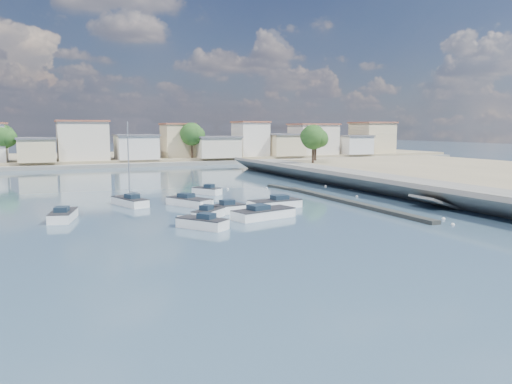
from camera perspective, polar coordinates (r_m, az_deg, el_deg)
ground at (r=78.87m, az=-6.02°, el=1.38°), size 400.00×400.00×0.00m
seawall_walkway at (r=64.05m, az=17.67°, el=0.50°), size 5.00×90.00×1.80m
breakwater at (r=56.97m, az=9.02°, el=-0.79°), size 2.00×31.02×0.35m
far_shore_land at (r=129.23m, az=-12.97°, el=3.85°), size 160.00×40.00×1.40m
far_shore_quay at (r=108.71m, az=-10.94°, el=3.12°), size 160.00×2.50×0.80m
far_town at (r=116.93m, az=-6.47°, el=5.72°), size 113.01×12.80×8.35m
shore_trees at (r=107.79m, az=-6.32°, el=6.28°), size 74.56×38.32×7.92m
motorboat_a at (r=41.14m, az=-6.42°, el=-3.58°), size 3.87×4.42×1.48m
motorboat_b at (r=45.51m, az=-5.32°, el=-2.51°), size 3.70×3.52×1.48m
motorboat_c at (r=50.97m, az=1.92°, el=-1.42°), size 6.06×2.51×1.48m
motorboat_d at (r=47.68m, az=-3.98°, el=-2.04°), size 4.68×2.32×1.48m
motorboat_e at (r=47.73m, az=-21.12°, el=-2.52°), size 2.85×5.17×1.48m
motorboat_f at (r=61.94m, az=-5.78°, el=0.10°), size 3.28×3.84×1.48m
motorboat_g at (r=52.77m, az=-7.40°, el=-1.18°), size 4.19×5.59×1.48m
motorboat_h at (r=45.51m, az=1.17°, el=-2.48°), size 6.60×3.66×1.48m
sailboat at (r=54.46m, az=-14.34°, el=-1.04°), size 3.31×5.79×9.00m
mooring_buoys at (r=58.71m, az=8.61°, el=-0.66°), size 14.05×30.87×0.31m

